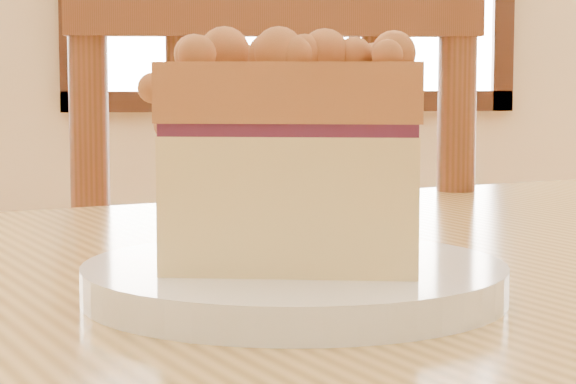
{
  "coord_description": "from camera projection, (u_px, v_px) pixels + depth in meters",
  "views": [
    {
      "loc": [
        -0.18,
        -0.38,
        0.86
      ],
      "look_at": [
        -0.11,
        0.22,
        0.8
      ],
      "focal_mm": 70.0,
      "sensor_mm": 36.0,
      "label": 1
    }
  ],
  "objects": [
    {
      "name": "cake_slice",
      "position": [
        292.0,
        150.0,
        0.57
      ],
      "size": [
        0.15,
        0.12,
        0.12
      ],
      "rotation": [
        0.0,
        0.0,
        -0.19
      ],
      "color": "#FCDB8E",
      "rests_on": "plate"
    },
    {
      "name": "plate",
      "position": [
        294.0,
        282.0,
        0.58
      ],
      "size": [
        0.22,
        0.22,
        0.02
      ],
      "color": "white",
      "rests_on": "cafe_table_main"
    }
  ]
}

